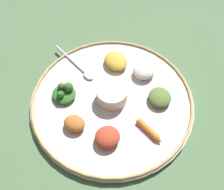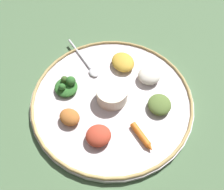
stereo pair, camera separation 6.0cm
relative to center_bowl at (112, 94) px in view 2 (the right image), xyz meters
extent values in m
plane|color=#4C6B47|center=(0.00, 0.00, -0.04)|extent=(2.40, 2.40, 0.00)
cylinder|color=silver|center=(0.00, 0.00, -0.03)|extent=(0.43, 0.43, 0.02)
torus|color=tan|center=(0.00, 0.00, -0.02)|extent=(0.42, 0.42, 0.01)
cylinder|color=beige|center=(0.00, 0.00, 0.00)|extent=(0.08, 0.08, 0.04)
cylinder|color=brown|center=(0.00, 0.00, 0.02)|extent=(0.07, 0.07, 0.01)
ellipsoid|color=silver|center=(-0.07, 0.07, -0.02)|extent=(0.04, 0.04, 0.01)
cylinder|color=silver|center=(-0.14, 0.12, -0.02)|extent=(0.11, 0.10, 0.01)
ellipsoid|color=#2D6628|center=(-0.13, -0.01, -0.01)|extent=(0.09, 0.09, 0.02)
sphere|color=#2D6628|center=(-0.13, -0.02, 0.00)|extent=(0.02, 0.02, 0.02)
sphere|color=#385623|center=(-0.13, 0.01, 0.00)|extent=(0.02, 0.02, 0.02)
sphere|color=#2D6628|center=(-0.11, 0.01, 0.01)|extent=(0.03, 0.03, 0.03)
cylinder|color=orange|center=(0.09, -0.08, -0.01)|extent=(0.06, 0.05, 0.02)
cone|color=orange|center=(0.12, -0.11, -0.01)|extent=(0.02, 0.02, 0.01)
ellipsoid|color=#B2662D|center=(-0.08, -0.09, -0.01)|extent=(0.06, 0.06, 0.03)
ellipsoid|color=gold|center=(0.00, 0.12, -0.01)|extent=(0.09, 0.10, 0.03)
ellipsoid|color=#B73D28|center=(0.00, -0.12, -0.01)|extent=(0.08, 0.08, 0.03)
ellipsoid|color=#567033|center=(0.12, 0.01, -0.01)|extent=(0.06, 0.07, 0.03)
ellipsoid|color=silver|center=(0.08, 0.09, -0.01)|extent=(0.09, 0.08, 0.03)
camera|label=1|loc=(0.03, -0.33, 0.49)|focal=37.35mm
camera|label=2|loc=(0.09, -0.32, 0.49)|focal=37.35mm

